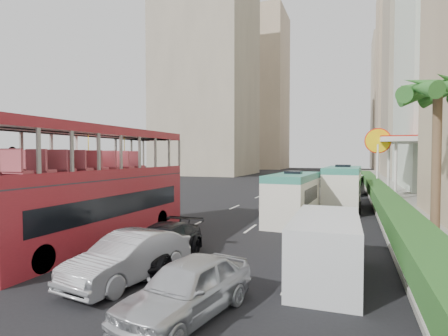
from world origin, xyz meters
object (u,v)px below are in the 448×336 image
at_px(car_silver_lane_a, 130,280).
at_px(panel_van_near, 326,247).
at_px(palm_tree, 436,166).
at_px(panel_van_far, 350,185).
at_px(minibus_far, 343,188).
at_px(shell_station, 416,168).
at_px(double_decker_bus, 97,185).
at_px(minibus_near, 293,198).
at_px(van_asset, 306,205).
at_px(car_black, 162,263).
at_px(car_silver_lane_b, 187,317).

height_order(car_silver_lane_a, panel_van_near, panel_van_near).
bearing_deg(palm_tree, panel_van_far, 99.90).
distance_m(minibus_far, shell_station, 11.11).
bearing_deg(double_decker_bus, minibus_near, 46.61).
relative_size(double_decker_bus, minibus_near, 1.75).
bearing_deg(car_silver_lane_a, van_asset, 89.45).
bearing_deg(van_asset, panel_van_far, 77.96).
relative_size(palm_tree, shell_station, 0.80).
bearing_deg(panel_van_near, car_silver_lane_a, -158.97).
distance_m(minibus_near, panel_van_far, 16.13).
bearing_deg(minibus_far, car_black, -108.06).
xyz_separation_m(car_silver_lane_b, shell_station, (9.08, 28.11, 2.75)).
bearing_deg(minibus_far, panel_van_near, -88.10).
bearing_deg(shell_station, panel_van_near, -104.29).
bearing_deg(car_black, palm_tree, 27.40).
bearing_deg(car_black, shell_station, 61.35).
distance_m(van_asset, minibus_near, 7.56).
relative_size(car_silver_lane_a, car_black, 0.97).
xyz_separation_m(car_silver_lane_a, car_silver_lane_b, (2.73, -1.56, 0.00)).
bearing_deg(double_decker_bus, panel_van_near, -7.35).
height_order(car_silver_lane_b, panel_van_far, panel_van_far).
xyz_separation_m(minibus_near, shell_station, (8.63, 15.20, 1.36)).
xyz_separation_m(double_decker_bus, panel_van_near, (9.82, -1.27, -1.56)).
bearing_deg(car_silver_lane_a, panel_van_far, 85.71).
bearing_deg(minibus_far, van_asset, 154.61).
bearing_deg(panel_van_far, palm_tree, -68.12).
relative_size(car_silver_lane_b, minibus_far, 0.60).
relative_size(car_silver_lane_a, car_silver_lane_b, 1.08).
relative_size(panel_van_near, panel_van_far, 1.04).
distance_m(panel_van_far, shell_station, 5.95).
height_order(double_decker_bus, minibus_far, double_decker_bus).
bearing_deg(palm_tree, car_black, -149.53).
relative_size(minibus_near, panel_van_far, 1.35).
bearing_deg(palm_tree, minibus_near, 149.45).
distance_m(car_silver_lane_a, panel_van_far, 27.89).
xyz_separation_m(van_asset, minibus_far, (2.77, -1.46, 1.51)).
bearing_deg(double_decker_bus, palm_tree, 16.16).
bearing_deg(van_asset, double_decker_bus, -106.59).
bearing_deg(panel_van_near, van_asset, 98.00).
height_order(minibus_near, shell_station, shell_station).
height_order(car_black, panel_van_near, panel_van_near).
distance_m(double_decker_bus, car_silver_lane_b, 8.97).
bearing_deg(minibus_far, palm_tree, -66.09).
height_order(van_asset, panel_van_far, panel_van_far).
bearing_deg(double_decker_bus, car_silver_lane_b, -36.46).
bearing_deg(panel_van_near, car_black, -177.15).
xyz_separation_m(car_silver_lane_a, minibus_far, (5.76, 17.31, 1.51)).
bearing_deg(double_decker_bus, car_silver_lane_a, -40.24).
relative_size(car_black, panel_van_far, 0.98).
bearing_deg(van_asset, panel_van_near, -72.25).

